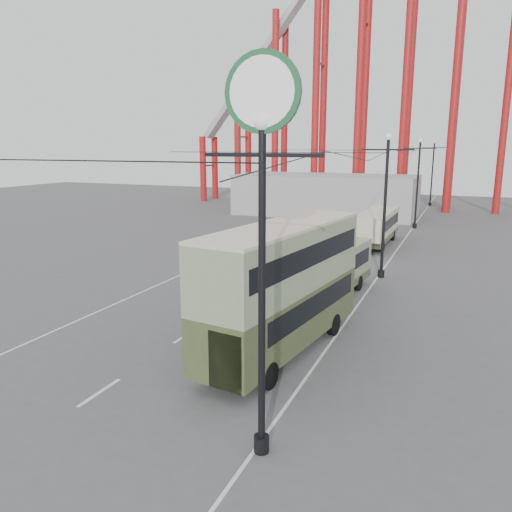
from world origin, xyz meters
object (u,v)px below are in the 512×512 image
at_px(single_decker_cream, 377,226).
at_px(pedestrian, 192,314).
at_px(double_decker_bus, 283,282).
at_px(lamp_post_near, 262,173).
at_px(single_decker_green, 324,273).

distance_m(single_decker_cream, pedestrian, 25.45).
bearing_deg(double_decker_bus, lamp_post_near, -66.95).
distance_m(lamp_post_near, double_decker_bus, 8.67).
relative_size(single_decker_cream, pedestrian, 4.84).
relative_size(double_decker_bus, single_decker_green, 1.00).
bearing_deg(pedestrian, single_decker_cream, -127.07).
bearing_deg(double_decker_bus, single_decker_cream, 98.85).
xyz_separation_m(double_decker_bus, pedestrian, (-4.52, 0.23, -2.07)).
bearing_deg(single_decker_green, single_decker_cream, 96.61).
bearing_deg(single_decker_cream, pedestrian, -98.35).
bearing_deg(single_decker_cream, single_decker_green, -88.63).
distance_m(double_decker_bus, single_decker_cream, 25.37).
bearing_deg(pedestrian, single_decker_green, -148.15).
distance_m(lamp_post_near, single_decker_green, 15.86).
relative_size(lamp_post_near, pedestrian, 5.52).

